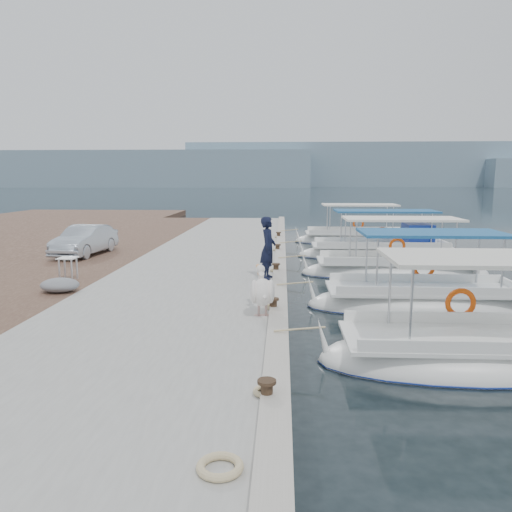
# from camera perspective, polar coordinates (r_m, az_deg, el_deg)

# --- Properties ---
(ground) EXTENTS (400.00, 400.00, 0.00)m
(ground) POSITION_cam_1_polar(r_m,az_deg,el_deg) (15.83, 3.49, -4.73)
(ground) COLOR black
(ground) RESTS_ON ground
(concrete_quay) EXTENTS (6.00, 40.00, 0.50)m
(concrete_quay) POSITION_cam_1_polar(r_m,az_deg,el_deg) (20.88, -4.86, -0.71)
(concrete_quay) COLOR #979692
(concrete_quay) RESTS_ON ground
(quay_curb) EXTENTS (0.44, 40.00, 0.12)m
(quay_curb) POSITION_cam_1_polar(r_m,az_deg,el_deg) (20.63, 2.80, 0.07)
(quay_curb) COLOR #A8A295
(quay_curb) RESTS_ON concrete_quay
(cobblestone_strip) EXTENTS (4.00, 40.00, 0.50)m
(cobblestone_strip) POSITION_cam_1_polar(r_m,az_deg,el_deg) (22.12, -17.80, -0.56)
(cobblestone_strip) COLOR #4D3429
(cobblestone_strip) RESTS_ON ground
(distant_hills) EXTENTS (330.00, 60.00, 18.00)m
(distant_hills) POSITION_cam_1_polar(r_m,az_deg,el_deg) (218.94, 11.03, 9.79)
(distant_hills) COLOR #7590A2
(distant_hills) RESTS_ON ground
(fishing_caique_a) EXTENTS (5.84, 2.45, 2.83)m
(fishing_caique_a) POSITION_cam_1_polar(r_m,az_deg,el_deg) (11.06, 22.55, -10.83)
(fishing_caique_a) COLOR white
(fishing_caique_a) RESTS_ON ground
(fishing_caique_b) EXTENTS (6.66, 2.31, 2.83)m
(fishing_caique_b) POSITION_cam_1_polar(r_m,az_deg,el_deg) (15.26, 18.47, -5.23)
(fishing_caique_b) COLOR white
(fishing_caique_b) RESTS_ON ground
(fishing_caique_c) EXTENTS (7.25, 2.27, 2.83)m
(fishing_caique_c) POSITION_cam_1_polar(r_m,az_deg,el_deg) (20.04, 15.56, -1.78)
(fishing_caique_c) COLOR white
(fishing_caique_c) RESTS_ON ground
(fishing_caique_d) EXTENTS (7.81, 2.30, 2.83)m
(fishing_caique_d) POSITION_cam_1_polar(r_m,az_deg,el_deg) (24.46, 14.19, 0.31)
(fishing_caique_d) COLOR white
(fishing_caique_d) RESTS_ON ground
(fishing_caique_e) EXTENTS (7.08, 2.31, 2.83)m
(fishing_caique_e) POSITION_cam_1_polar(r_m,az_deg,el_deg) (29.69, 11.30, 1.78)
(fishing_caique_e) COLOR white
(fishing_caique_e) RESTS_ON ground
(mooring_bollards) EXTENTS (0.28, 20.28, 0.33)m
(mooring_bollards) POSITION_cam_1_polar(r_m,az_deg,el_deg) (17.16, 2.31, -1.29)
(mooring_bollards) COLOR black
(mooring_bollards) RESTS_ON concrete_quay
(pelican) EXTENTS (0.63, 1.49, 1.15)m
(pelican) POSITION_cam_1_polar(r_m,az_deg,el_deg) (11.80, 0.72, -4.00)
(pelican) COLOR tan
(pelican) RESTS_ON concrete_quay
(fisherman) EXTENTS (0.58, 0.79, 2.01)m
(fisherman) POSITION_cam_1_polar(r_m,az_deg,el_deg) (16.04, 1.38, 0.94)
(fisherman) COLOR black
(fisherman) RESTS_ON concrete_quay
(parked_car) EXTENTS (1.69, 3.91, 1.25)m
(parked_car) POSITION_cam_1_polar(r_m,az_deg,el_deg) (22.27, -18.98, 1.72)
(parked_car) COLOR #B1BDCB
(parked_car) RESTS_ON cobblestone_strip
(tarp_bundle) EXTENTS (1.10, 0.90, 0.40)m
(tarp_bundle) POSITION_cam_1_polar(r_m,az_deg,el_deg) (15.36, -21.51, -3.10)
(tarp_bundle) COLOR slate
(tarp_bundle) RESTS_ON cobblestone_strip
(folding_table) EXTENTS (0.55, 0.55, 0.73)m
(folding_table) POSITION_cam_1_polar(r_m,az_deg,el_deg) (16.94, -20.71, -0.86)
(folding_table) COLOR silver
(folding_table) RESTS_ON cobblestone_strip
(rope_coil) EXTENTS (0.54, 0.54, 0.10)m
(rope_coil) POSITION_cam_1_polar(r_m,az_deg,el_deg) (6.05, -4.14, -22.87)
(rope_coil) COLOR #C6B284
(rope_coil) RESTS_ON concrete_quay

